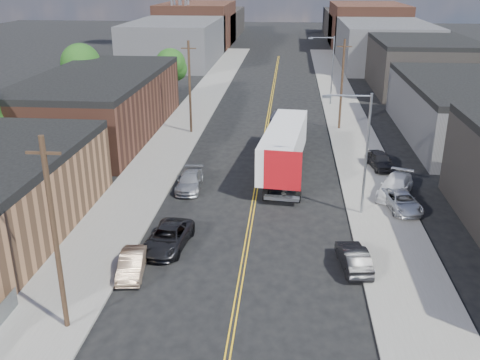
% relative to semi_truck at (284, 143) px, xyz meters
% --- Properties ---
extents(ground, '(260.00, 260.00, 0.00)m').
position_rel_semi_truck_xyz_m(ground, '(-2.15, 25.70, -2.47)').
color(ground, black).
rests_on(ground, ground).
extents(centerline, '(0.32, 120.00, 0.01)m').
position_rel_semi_truck_xyz_m(centerline, '(-2.15, 10.70, -2.47)').
color(centerline, gold).
rests_on(centerline, ground).
extents(sidewalk_left, '(5.00, 140.00, 0.15)m').
position_rel_semi_truck_xyz_m(sidewalk_left, '(-11.65, 10.70, -2.40)').
color(sidewalk_left, slate).
rests_on(sidewalk_left, ground).
extents(sidewalk_right, '(5.00, 140.00, 0.15)m').
position_rel_semi_truck_xyz_m(sidewalk_right, '(7.35, 10.70, -2.40)').
color(sidewalk_right, slate).
rests_on(sidewalk_right, ground).
extents(warehouse_brown, '(12.00, 26.00, 6.60)m').
position_rel_semi_truck_xyz_m(warehouse_brown, '(-20.15, 9.70, 0.83)').
color(warehouse_brown, '#4B291E').
rests_on(warehouse_brown, ground).
extents(industrial_right_b, '(14.00, 24.00, 6.10)m').
position_rel_semi_truck_xyz_m(industrial_right_b, '(19.85, 11.70, 0.58)').
color(industrial_right_b, '#353537').
rests_on(industrial_right_b, ground).
extents(industrial_right_c, '(14.00, 22.00, 7.60)m').
position_rel_semi_truck_xyz_m(industrial_right_c, '(19.85, 37.70, 1.33)').
color(industrial_right_c, black).
rests_on(industrial_right_c, ground).
extents(skyline_left_a, '(16.00, 30.00, 8.00)m').
position_rel_semi_truck_xyz_m(skyline_left_a, '(-22.15, 60.70, 1.53)').
color(skyline_left_a, '#353537').
rests_on(skyline_left_a, ground).
extents(skyline_right_a, '(16.00, 30.00, 8.00)m').
position_rel_semi_truck_xyz_m(skyline_right_a, '(17.85, 60.70, 1.53)').
color(skyline_right_a, '#353537').
rests_on(skyline_right_a, ground).
extents(skyline_left_b, '(16.00, 26.00, 10.00)m').
position_rel_semi_truck_xyz_m(skyline_left_b, '(-22.15, 85.70, 2.53)').
color(skyline_left_b, '#4B291E').
rests_on(skyline_left_b, ground).
extents(skyline_right_b, '(16.00, 26.00, 10.00)m').
position_rel_semi_truck_xyz_m(skyline_right_b, '(17.85, 85.70, 2.53)').
color(skyline_right_b, '#4B291E').
rests_on(skyline_right_b, ground).
extents(skyline_left_c, '(16.00, 40.00, 7.00)m').
position_rel_semi_truck_xyz_m(skyline_left_c, '(-22.15, 105.70, 1.03)').
color(skyline_left_c, black).
rests_on(skyline_left_c, ground).
extents(skyline_right_c, '(16.00, 40.00, 7.00)m').
position_rel_semi_truck_xyz_m(skyline_right_c, '(17.85, 105.70, 1.03)').
color(skyline_right_c, black).
rests_on(skyline_right_c, ground).
extents(streetlight_near, '(3.39, 0.25, 9.00)m').
position_rel_semi_truck_xyz_m(streetlight_near, '(5.45, -9.30, 2.85)').
color(streetlight_near, gray).
rests_on(streetlight_near, ground).
extents(streetlight_far, '(3.39, 0.25, 9.00)m').
position_rel_semi_truck_xyz_m(streetlight_far, '(5.45, 25.70, 2.85)').
color(streetlight_far, gray).
rests_on(streetlight_far, ground).
extents(utility_pole_left_near, '(1.60, 0.26, 10.00)m').
position_rel_semi_truck_xyz_m(utility_pole_left_near, '(-10.35, -24.30, 2.67)').
color(utility_pole_left_near, black).
rests_on(utility_pole_left_near, ground).
extents(utility_pole_left_far, '(1.60, 0.26, 10.00)m').
position_rel_semi_truck_xyz_m(utility_pole_left_far, '(-10.35, 10.70, 2.67)').
color(utility_pole_left_far, black).
rests_on(utility_pole_left_far, ground).
extents(utility_pole_right, '(1.60, 0.26, 10.00)m').
position_rel_semi_truck_xyz_m(utility_pole_right, '(6.05, 13.70, 2.67)').
color(utility_pole_right, black).
rests_on(utility_pole_right, ground).
extents(tree_left_mid, '(5.10, 5.04, 8.37)m').
position_rel_semi_truck_xyz_m(tree_left_mid, '(-26.09, 20.70, 3.01)').
color(tree_left_mid, black).
rests_on(tree_left_mid, ground).
extents(tree_left_far, '(4.35, 4.20, 6.97)m').
position_rel_semi_truck_xyz_m(tree_left_far, '(-16.09, 27.70, 2.09)').
color(tree_left_far, black).
rests_on(tree_left_far, ground).
extents(semi_truck, '(4.17, 16.81, 4.34)m').
position_rel_semi_truck_xyz_m(semi_truck, '(0.00, 0.00, 0.00)').
color(semi_truck, silver).
rests_on(semi_truck, ground).
extents(car_left_b, '(1.86, 4.05, 1.29)m').
position_rel_semi_truck_xyz_m(car_left_b, '(-8.55, -18.96, -1.83)').
color(car_left_b, '#8B725B').
rests_on(car_left_b, ground).
extents(car_left_c, '(2.90, 5.34, 1.42)m').
position_rel_semi_truck_xyz_m(car_left_c, '(-7.15, -15.58, -1.76)').
color(car_left_c, black).
rests_on(car_left_c, ground).
extents(car_left_d, '(2.00, 4.74, 1.37)m').
position_rel_semi_truck_xyz_m(car_left_d, '(-7.54, -5.54, -1.79)').
color(car_left_d, '#96979A').
rests_on(car_left_d, ground).
extents(car_right_oncoming, '(1.99, 4.36, 1.39)m').
position_rel_semi_truck_xyz_m(car_right_oncoming, '(4.45, -17.10, -1.78)').
color(car_right_oncoming, black).
rests_on(car_right_oncoming, ground).
extents(car_right_lot_a, '(2.85, 4.89, 1.28)m').
position_rel_semi_truck_xyz_m(car_right_lot_a, '(8.85, -8.38, -1.68)').
color(car_right_lot_a, '#BBBDC1').
rests_on(car_right_lot_a, sidewalk_right).
extents(car_right_lot_b, '(3.91, 5.62, 1.51)m').
position_rel_semi_truck_xyz_m(car_right_lot_b, '(8.85, -5.72, -1.57)').
color(car_right_lot_b, silver).
rests_on(car_right_lot_b, sidewalk_right).
extents(car_right_lot_c, '(2.49, 4.56, 1.47)m').
position_rel_semi_truck_xyz_m(car_right_lot_c, '(8.61, 0.63, -1.59)').
color(car_right_lot_c, black).
rests_on(car_right_lot_c, sidewalk_right).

